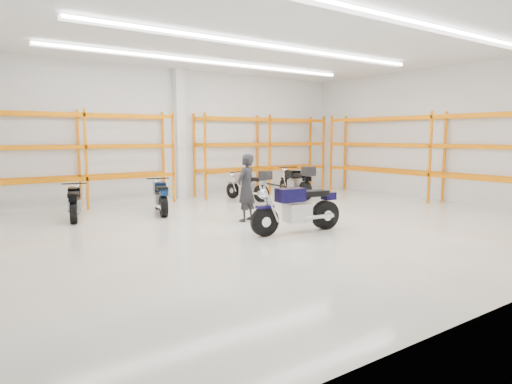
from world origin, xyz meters
TOP-DOWN VIEW (x-y plane):
  - ground at (0.00, 0.00)m, footprint 14.00×14.00m
  - room_shell at (0.00, 0.03)m, footprint 14.02×12.02m
  - motorcycle_main at (-0.34, -1.00)m, footprint 2.32×0.78m
  - motorcycle_back_a at (-4.14, 3.62)m, footprint 0.81×1.84m
  - motorcycle_back_b at (-1.89, 3.25)m, footprint 0.85×1.93m
  - motorcycle_back_c at (1.68, 3.91)m, footprint 0.76×2.04m
  - motorcycle_back_d at (3.44, 3.50)m, footprint 0.86×2.26m
  - standing_man at (-0.56, 0.87)m, footprint 0.75×0.64m
  - structural_column at (0.00, 5.82)m, footprint 0.32×0.32m
  - pallet_racking_back_left at (-3.40, 5.48)m, footprint 5.67×0.87m
  - pallet_racking_back_right at (3.40, 5.48)m, footprint 5.67×0.87m
  - pallet_racking_side at (6.48, 0.00)m, footprint 0.87×9.07m

SIDE VIEW (x-z plane):
  - ground at x=0.00m, z-range 0.00..0.00m
  - motorcycle_back_a at x=-4.14m, z-range -0.03..0.89m
  - motorcycle_back_b at x=-1.89m, z-range -0.03..0.94m
  - motorcycle_back_c at x=1.68m, z-range -0.02..1.03m
  - motorcycle_main at x=-0.34m, z-range -0.04..1.10m
  - motorcycle_back_d at x=3.44m, z-range -0.02..1.14m
  - standing_man at x=-0.56m, z-range 0.00..1.74m
  - pallet_racking_back_left at x=-3.40m, z-range 0.29..3.29m
  - pallet_racking_back_right at x=3.40m, z-range 0.29..3.29m
  - pallet_racking_side at x=6.48m, z-range 0.31..3.31m
  - structural_column at x=0.00m, z-range 0.00..4.50m
  - room_shell at x=0.00m, z-range 1.03..5.54m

